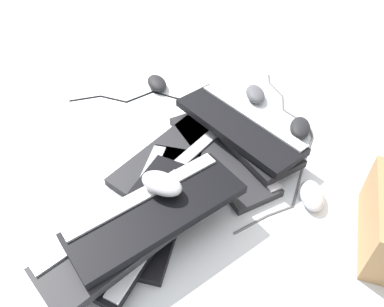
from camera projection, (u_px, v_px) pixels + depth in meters
name	position (u px, v px, depth m)	size (l,w,h in m)	color
ground_plane	(198.00, 158.00, 1.17)	(3.20, 3.20, 0.00)	silver
keyboard_0	(157.00, 204.00, 1.02)	(0.44, 0.16, 0.03)	black
keyboard_1	(222.00, 153.00, 1.17)	(0.44, 0.39, 0.03)	#232326
keyboard_2	(174.00, 152.00, 1.17)	(0.46, 0.33, 0.03)	#232326
keyboard_3	(142.00, 222.00, 0.94)	(0.46, 0.25, 0.03)	black
keyboard_4	(127.00, 234.00, 0.88)	(0.45, 0.38, 0.03)	#232326
keyboard_5	(242.00, 130.00, 1.20)	(0.42, 0.41, 0.03)	black
keyboard_6	(239.00, 125.00, 1.17)	(0.39, 0.44, 0.03)	black
keyboard_7	(157.00, 211.00, 0.89)	(0.43, 0.40, 0.03)	black
mouse_0	(162.00, 183.00, 0.91)	(0.11, 0.07, 0.04)	#B7B7BC
mouse_1	(255.00, 94.00, 1.38)	(0.11, 0.07, 0.04)	#4C4C51
mouse_2	(157.00, 83.00, 1.44)	(0.11, 0.07, 0.04)	black
mouse_3	(312.00, 195.00, 1.04)	(0.11, 0.07, 0.04)	#B7B7BC
mouse_4	(300.00, 128.00, 1.25)	(0.11, 0.07, 0.04)	black
cable_0	(156.00, 100.00, 1.38)	(0.13, 0.63, 0.01)	black
cable_1	(288.00, 143.00, 1.21)	(0.79, 0.22, 0.01)	#59595B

